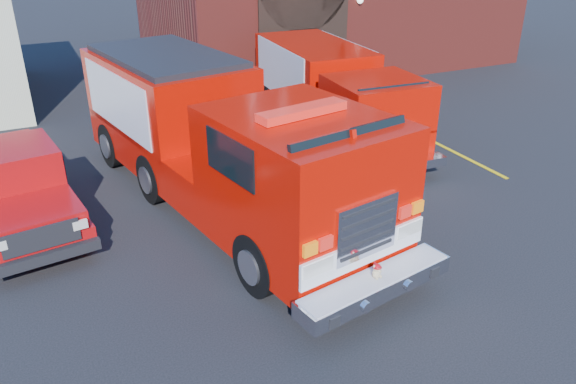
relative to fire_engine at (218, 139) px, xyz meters
name	(u,v)px	position (x,y,z in m)	size (l,w,h in m)	color
ground	(264,224)	(0.51, -1.31, -1.60)	(100.00, 100.00, 0.00)	black
parking_stripe_near	(467,158)	(7.01, -0.31, -1.59)	(0.12, 3.00, 0.01)	#E1B90B
parking_stripe_mid	(402,126)	(7.01, 2.69, -1.59)	(0.12, 3.00, 0.01)	#E1B90B
parking_stripe_far	(353,101)	(7.01, 5.69, -1.59)	(0.12, 3.00, 0.01)	#E1B90B
fire_engine	(218,139)	(0.00, 0.00, 0.00)	(4.54, 10.35, 3.09)	black
pickup_truck	(13,185)	(-4.21, 1.18, -0.76)	(2.69, 5.63, 1.77)	black
secondary_truck	(331,90)	(4.59, 3.05, -0.24)	(2.86, 7.84, 2.50)	black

